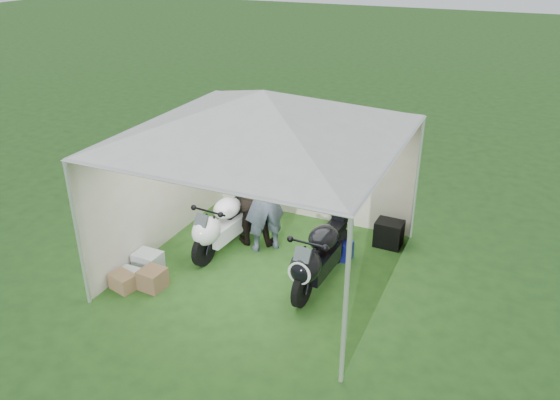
{
  "coord_description": "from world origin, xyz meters",
  "views": [
    {
      "loc": [
        3.43,
        -7.01,
        4.96
      ],
      "look_at": [
        0.11,
        0.35,
        1.1
      ],
      "focal_mm": 35.0,
      "sensor_mm": 36.0,
      "label": 1
    }
  ],
  "objects_px": {
    "motorcycle_black": "(319,255)",
    "paddock_stand": "(339,250)",
    "canopy_tent": "(265,118)",
    "person_dark_jacket": "(252,194)",
    "motorcycle_white": "(223,223)",
    "crate_0": "(148,261)",
    "person_blue_jacket": "(264,198)",
    "crate_3": "(123,282)",
    "equipment_box": "(389,234)",
    "crate_1": "(153,279)",
    "crate_2": "(130,277)"
  },
  "relations": [
    {
      "from": "person_dark_jacket",
      "to": "person_blue_jacket",
      "type": "relative_size",
      "value": 0.95
    },
    {
      "from": "equipment_box",
      "to": "crate_0",
      "type": "bearing_deg",
      "value": -145.2
    },
    {
      "from": "paddock_stand",
      "to": "person_blue_jacket",
      "type": "height_order",
      "value": "person_blue_jacket"
    },
    {
      "from": "motorcycle_black",
      "to": "canopy_tent",
      "type": "bearing_deg",
      "value": 172.57
    },
    {
      "from": "canopy_tent",
      "to": "crate_2",
      "type": "relative_size",
      "value": 17.07
    },
    {
      "from": "crate_3",
      "to": "person_blue_jacket",
      "type": "bearing_deg",
      "value": 53.8
    },
    {
      "from": "crate_3",
      "to": "paddock_stand",
      "type": "bearing_deg",
      "value": 39.13
    },
    {
      "from": "canopy_tent",
      "to": "paddock_stand",
      "type": "bearing_deg",
      "value": 34.94
    },
    {
      "from": "person_blue_jacket",
      "to": "equipment_box",
      "type": "relative_size",
      "value": 4.18
    },
    {
      "from": "person_dark_jacket",
      "to": "motorcycle_white",
      "type": "bearing_deg",
      "value": 40.16
    },
    {
      "from": "equipment_box",
      "to": "motorcycle_black",
      "type": "bearing_deg",
      "value": -112.73
    },
    {
      "from": "canopy_tent",
      "to": "crate_1",
      "type": "bearing_deg",
      "value": -135.32
    },
    {
      "from": "person_blue_jacket",
      "to": "crate_3",
      "type": "distance_m",
      "value": 2.66
    },
    {
      "from": "motorcycle_black",
      "to": "crate_0",
      "type": "relative_size",
      "value": 4.56
    },
    {
      "from": "equipment_box",
      "to": "crate_3",
      "type": "bearing_deg",
      "value": -138.56
    },
    {
      "from": "person_dark_jacket",
      "to": "crate_1",
      "type": "xyz_separation_m",
      "value": [
        -0.75,
        -1.99,
        -0.78
      ]
    },
    {
      "from": "canopy_tent",
      "to": "crate_2",
      "type": "height_order",
      "value": "canopy_tent"
    },
    {
      "from": "person_dark_jacket",
      "to": "canopy_tent",
      "type": "bearing_deg",
      "value": 115.16
    },
    {
      "from": "equipment_box",
      "to": "person_dark_jacket",
      "type": "bearing_deg",
      "value": -159.81
    },
    {
      "from": "canopy_tent",
      "to": "person_dark_jacket",
      "type": "xyz_separation_m",
      "value": [
        -0.59,
        0.66,
        -1.63
      ]
    },
    {
      "from": "person_dark_jacket",
      "to": "crate_2",
      "type": "relative_size",
      "value": 5.68
    },
    {
      "from": "person_dark_jacket",
      "to": "motorcycle_black",
      "type": "bearing_deg",
      "value": 135.39
    },
    {
      "from": "person_dark_jacket",
      "to": "crate_0",
      "type": "relative_size",
      "value": 4.28
    },
    {
      "from": "canopy_tent",
      "to": "motorcycle_black",
      "type": "height_order",
      "value": "canopy_tent"
    },
    {
      "from": "canopy_tent",
      "to": "crate_3",
      "type": "xyz_separation_m",
      "value": [
        -1.75,
        -1.54,
        -2.44
      ]
    },
    {
      "from": "crate_0",
      "to": "person_blue_jacket",
      "type": "bearing_deg",
      "value": 42.93
    },
    {
      "from": "paddock_stand",
      "to": "person_dark_jacket",
      "type": "distance_m",
      "value": 1.81
    },
    {
      "from": "person_dark_jacket",
      "to": "paddock_stand",
      "type": "bearing_deg",
      "value": 165.83
    },
    {
      "from": "paddock_stand",
      "to": "crate_0",
      "type": "relative_size",
      "value": 0.97
    },
    {
      "from": "crate_1",
      "to": "crate_2",
      "type": "relative_size",
      "value": 1.1
    },
    {
      "from": "motorcycle_black",
      "to": "person_blue_jacket",
      "type": "bearing_deg",
      "value": 155.05
    },
    {
      "from": "motorcycle_white",
      "to": "crate_3",
      "type": "xyz_separation_m",
      "value": [
        -0.84,
        -1.71,
        -0.4
      ]
    },
    {
      "from": "paddock_stand",
      "to": "equipment_box",
      "type": "height_order",
      "value": "equipment_box"
    },
    {
      "from": "person_dark_jacket",
      "to": "crate_0",
      "type": "distance_m",
      "value": 2.1
    },
    {
      "from": "canopy_tent",
      "to": "crate_0",
      "type": "distance_m",
      "value": 3.12
    },
    {
      "from": "motorcycle_white",
      "to": "crate_2",
      "type": "height_order",
      "value": "motorcycle_white"
    },
    {
      "from": "motorcycle_black",
      "to": "paddock_stand",
      "type": "height_order",
      "value": "motorcycle_black"
    },
    {
      "from": "motorcycle_black",
      "to": "paddock_stand",
      "type": "relative_size",
      "value": 4.71
    },
    {
      "from": "canopy_tent",
      "to": "crate_1",
      "type": "distance_m",
      "value": 3.06
    },
    {
      "from": "motorcycle_white",
      "to": "crate_3",
      "type": "distance_m",
      "value": 1.94
    },
    {
      "from": "equipment_box",
      "to": "crate_0",
      "type": "relative_size",
      "value": 1.07
    },
    {
      "from": "motorcycle_white",
      "to": "canopy_tent",
      "type": "bearing_deg",
      "value": -5.57
    },
    {
      "from": "equipment_box",
      "to": "crate_1",
      "type": "distance_m",
      "value": 4.15
    },
    {
      "from": "motorcycle_white",
      "to": "crate_1",
      "type": "height_order",
      "value": "motorcycle_white"
    },
    {
      "from": "canopy_tent",
      "to": "motorcycle_black",
      "type": "bearing_deg",
      "value": -10.44
    },
    {
      "from": "canopy_tent",
      "to": "crate_1",
      "type": "relative_size",
      "value": 15.56
    },
    {
      "from": "motorcycle_white",
      "to": "motorcycle_black",
      "type": "xyz_separation_m",
      "value": [
        1.91,
        -0.35,
        0.02
      ]
    },
    {
      "from": "person_dark_jacket",
      "to": "equipment_box",
      "type": "height_order",
      "value": "person_dark_jacket"
    },
    {
      "from": "crate_0",
      "to": "crate_3",
      "type": "relative_size",
      "value": 1.12
    },
    {
      "from": "motorcycle_white",
      "to": "crate_1",
      "type": "distance_m",
      "value": 1.6
    }
  ]
}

